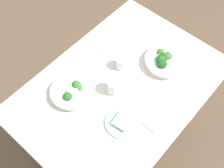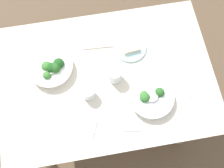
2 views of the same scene
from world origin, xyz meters
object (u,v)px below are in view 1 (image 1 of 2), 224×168
at_px(bread_side_plate, 122,122).
at_px(fork_by_far_bowl, 98,51).
at_px(napkin_folded_upper, 156,114).
at_px(table_knife_left, 42,108).
at_px(water_glass_center, 114,86).
at_px(broccoli_bowl_far, 165,61).
at_px(fork_by_near_bowl, 70,66).
at_px(water_glass_side, 122,63).
at_px(broccoli_bowl_near, 72,92).

height_order(bread_side_plate, fork_by_far_bowl, bread_side_plate).
bearing_deg(fork_by_far_bowl, napkin_folded_upper, 10.27).
xyz_separation_m(fork_by_far_bowl, table_knife_left, (0.51, 0.04, -0.00)).
distance_m(bread_side_plate, water_glass_center, 0.22).
bearing_deg(broccoli_bowl_far, napkin_folded_upper, 28.95).
height_order(fork_by_far_bowl, fork_by_near_bowl, same).
xyz_separation_m(bread_side_plate, fork_by_near_bowl, (-0.08, -0.49, -0.01)).
height_order(fork_by_far_bowl, napkin_folded_upper, napkin_folded_upper).
xyz_separation_m(water_glass_side, fork_by_far_bowl, (0.01, -0.19, -0.04)).
distance_m(fork_by_near_bowl, napkin_folded_upper, 0.61).
bearing_deg(bread_side_plate, broccoli_bowl_near, -81.33).
bearing_deg(bread_side_plate, fork_by_far_bowl, -122.34).
bearing_deg(water_glass_center, table_knife_left, -32.82).
height_order(bread_side_plate, water_glass_center, water_glass_center).
height_order(fork_by_far_bowl, table_knife_left, same).
bearing_deg(broccoli_bowl_near, water_glass_side, 166.02).
relative_size(water_glass_center, table_knife_left, 0.46).
relative_size(water_glass_center, fork_by_far_bowl, 0.89).
relative_size(water_glass_side, fork_by_far_bowl, 0.74).
relative_size(broccoli_bowl_near, bread_side_plate, 1.27).
xyz_separation_m(bread_side_plate, fork_by_far_bowl, (-0.28, -0.44, -0.01)).
bearing_deg(broccoli_bowl_far, fork_by_far_bowl, -62.70).
xyz_separation_m(water_glass_side, napkin_folded_upper, (0.12, 0.36, -0.04)).
bearing_deg(broccoli_bowl_far, water_glass_side, -44.83).
relative_size(table_knife_left, napkin_folded_upper, 1.01).
bearing_deg(water_glass_center, broccoli_bowl_far, 162.64).
bearing_deg(water_glass_center, water_glass_side, -154.84).
bearing_deg(fork_by_far_bowl, fork_by_near_bowl, -82.44).
height_order(broccoli_bowl_near, bread_side_plate, broccoli_bowl_near).
xyz_separation_m(broccoli_bowl_near, fork_by_far_bowl, (-0.33, -0.11, -0.03)).
relative_size(broccoli_bowl_near, water_glass_center, 2.61).
relative_size(broccoli_bowl_far, water_glass_center, 2.70).
distance_m(water_glass_center, table_knife_left, 0.42).
xyz_separation_m(broccoli_bowl_near, water_glass_side, (-0.34, 0.08, 0.01)).
relative_size(broccoli_bowl_near, table_knife_left, 1.20).
bearing_deg(bread_side_plate, water_glass_side, -138.96).
bearing_deg(broccoli_bowl_far, water_glass_center, -17.36).
distance_m(water_glass_center, fork_by_near_bowl, 0.33).
height_order(water_glass_center, fork_by_far_bowl, water_glass_center).
xyz_separation_m(broccoli_bowl_far, water_glass_center, (0.35, -0.11, 0.01)).
bearing_deg(bread_side_plate, table_knife_left, -60.36).
distance_m(water_glass_side, napkin_folded_upper, 0.38).
xyz_separation_m(broccoli_bowl_far, water_glass_side, (0.19, -0.19, 0.00)).
xyz_separation_m(water_glass_side, fork_by_near_bowl, (0.21, -0.24, -0.04)).
xyz_separation_m(broccoli_bowl_far, bread_side_plate, (0.48, 0.06, -0.02)).
distance_m(broccoli_bowl_near, fork_by_far_bowl, 0.35).
relative_size(broccoli_bowl_far, bread_side_plate, 1.32).
bearing_deg(fork_by_near_bowl, water_glass_center, 108.02).
bearing_deg(water_glass_center, fork_by_far_bowl, -120.09).
relative_size(broccoli_bowl_far, water_glass_side, 3.25).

